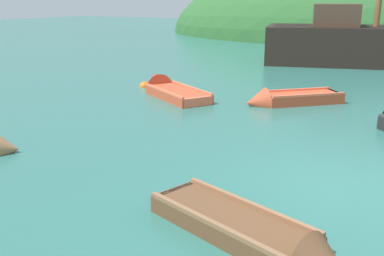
% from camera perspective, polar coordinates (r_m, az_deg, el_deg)
% --- Properties ---
extents(ground_plane, '(120.00, 120.00, 0.00)m').
position_cam_1_polar(ground_plane, '(8.67, 18.91, -7.12)').
color(ground_plane, '#2D6B60').
extents(shore_hill, '(36.88, 23.69, 13.75)m').
position_cam_1_polar(shore_hill, '(44.41, 20.75, 10.90)').
color(shore_hill, '#2D602D').
rests_on(shore_hill, ground).
extents(rowboat_portside, '(3.00, 2.88, 0.93)m').
position_cam_1_polar(rowboat_portside, '(14.88, 12.07, 3.43)').
color(rowboat_portside, '#C64C2D').
rests_on(rowboat_portside, ground).
extents(rowboat_center, '(3.54, 2.78, 1.10)m').
position_cam_1_polar(rowboat_center, '(15.88, -2.89, 4.50)').
color(rowboat_center, '#C64C2D').
rests_on(rowboat_center, ground).
extents(rowboat_outer_left, '(3.37, 1.90, 0.88)m').
position_cam_1_polar(rowboat_outer_left, '(6.46, 8.41, -13.87)').
color(rowboat_outer_left, brown).
rests_on(rowboat_outer_left, ground).
extents(buoy_red, '(0.36, 0.36, 0.36)m').
position_cam_1_polar(buoy_red, '(19.42, -4.57, 6.35)').
color(buoy_red, red).
rests_on(buoy_red, ground).
extents(buoy_orange, '(0.42, 0.42, 0.42)m').
position_cam_1_polar(buoy_orange, '(17.49, -6.01, 5.22)').
color(buoy_orange, orange).
rests_on(buoy_orange, ground).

